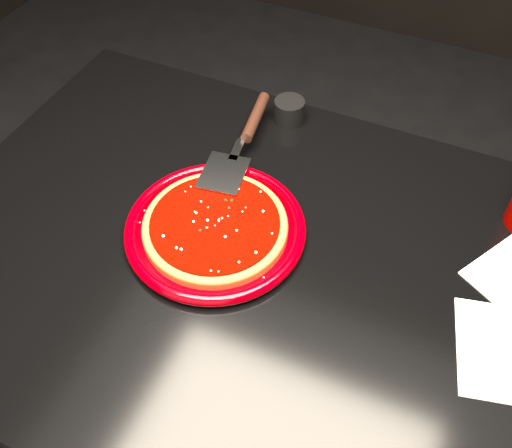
{
  "coord_description": "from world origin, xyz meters",
  "views": [
    {
      "loc": [
        0.18,
        -0.5,
        1.48
      ],
      "look_at": [
        -0.06,
        0.05,
        0.77
      ],
      "focal_mm": 40.0,
      "sensor_mm": 36.0,
      "label": 1
    }
  ],
  "objects_px": {
    "plate": "(215,229)",
    "ramekin": "(289,111)",
    "table": "(274,372)",
    "pizza_server": "(242,142)"
  },
  "relations": [
    {
      "from": "plate",
      "to": "ramekin",
      "type": "xyz_separation_m",
      "value": [
        0.0,
        0.32,
        0.01
      ]
    },
    {
      "from": "plate",
      "to": "table",
      "type": "bearing_deg",
      "value": -9.38
    },
    {
      "from": "table",
      "to": "plate",
      "type": "relative_size",
      "value": 4.0
    },
    {
      "from": "table",
      "to": "plate",
      "type": "distance_m",
      "value": 0.41
    },
    {
      "from": "pizza_server",
      "to": "ramekin",
      "type": "bearing_deg",
      "value": 65.86
    },
    {
      "from": "table",
      "to": "pizza_server",
      "type": "bearing_deg",
      "value": 128.27
    },
    {
      "from": "pizza_server",
      "to": "ramekin",
      "type": "relative_size",
      "value": 5.29
    },
    {
      "from": "table",
      "to": "ramekin",
      "type": "bearing_deg",
      "value": 109.85
    },
    {
      "from": "table",
      "to": "ramekin",
      "type": "height_order",
      "value": "ramekin"
    },
    {
      "from": "pizza_server",
      "to": "plate",
      "type": "bearing_deg",
      "value": -86.99
    }
  ]
}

